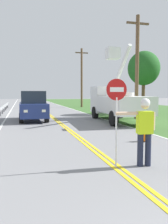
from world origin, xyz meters
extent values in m
cube|color=#3D662D|center=(11.60, 20.00, 0.00)|extent=(16.00, 110.00, 0.01)
cube|color=yellow|center=(-0.09, 20.00, 0.01)|extent=(0.11, 110.00, 0.01)
cube|color=yellow|center=(0.09, 20.00, 0.01)|extent=(0.11, 110.00, 0.01)
cube|color=silver|center=(3.60, 20.00, 0.01)|extent=(0.12, 110.00, 0.01)
cube|color=silver|center=(-3.60, 20.00, 0.01)|extent=(0.12, 110.00, 0.01)
cylinder|color=#1E2338|center=(0.86, 4.76, 0.44)|extent=(0.16, 0.16, 0.88)
cylinder|color=#1E2338|center=(0.64, 4.79, 0.44)|extent=(0.16, 0.16, 0.88)
cube|color=#C6EA19|center=(0.75, 4.77, 1.18)|extent=(0.43, 0.29, 0.60)
cylinder|color=beige|center=(0.26, 4.84, 1.43)|extent=(0.61, 0.17, 0.09)
cylinder|color=beige|center=(0.99, 4.74, 1.21)|extent=(0.09, 0.09, 0.48)
sphere|color=beige|center=(0.75, 4.77, 1.65)|extent=(0.22, 0.22, 0.22)
sphere|color=white|center=(0.75, 4.77, 1.70)|extent=(0.25, 0.25, 0.25)
cylinder|color=silver|center=(-0.02, 4.87, 0.92)|extent=(0.04, 0.04, 1.85)
cylinder|color=#B71414|center=(-0.02, 4.87, 2.05)|extent=(0.56, 0.03, 0.56)
cube|color=white|center=(-0.02, 4.85, 2.05)|extent=(0.38, 0.01, 0.12)
cube|color=white|center=(3.95, 13.04, 1.21)|extent=(2.53, 4.71, 1.10)
cube|color=white|center=(4.12, 16.48, 1.46)|extent=(2.30, 2.21, 2.00)
cube|color=#1E2833|center=(4.17, 17.51, 1.76)|extent=(1.98, 0.16, 0.90)
cylinder|color=silver|center=(3.90, 12.12, 1.88)|extent=(0.56, 0.56, 0.24)
cylinder|color=silver|center=(3.98, 13.68, 3.42)|extent=(0.41, 3.29, 2.99)
cube|color=white|center=(4.06, 15.23, 4.82)|extent=(0.94, 0.94, 0.80)
cube|color=orange|center=(2.68, 11.30, 2.31)|extent=(0.63, 0.83, 0.59)
cylinder|color=black|center=(3.08, 16.33, 0.46)|extent=(0.37, 0.94, 0.92)
cylinder|color=black|center=(5.14, 16.23, 0.46)|extent=(0.37, 0.94, 0.92)
cylinder|color=black|center=(2.86, 12.05, 0.46)|extent=(0.37, 0.94, 0.92)
cylinder|color=black|center=(4.92, 11.95, 0.46)|extent=(0.37, 0.94, 0.92)
cube|color=navy|center=(-1.62, 16.24, 0.80)|extent=(1.85, 4.60, 0.92)
cube|color=#1E2833|center=(-1.62, 16.24, 1.68)|extent=(1.63, 2.86, 0.84)
cube|color=#EAEACC|center=(-1.06, 13.97, 0.85)|extent=(0.24, 0.06, 0.16)
cube|color=#EAEACC|center=(-2.17, 13.96, 0.85)|extent=(0.24, 0.06, 0.16)
cylinder|color=black|center=(-0.80, 14.82, 0.34)|extent=(0.28, 0.68, 0.68)
cylinder|color=black|center=(-2.44, 14.82, 0.34)|extent=(0.28, 0.68, 0.68)
cylinder|color=black|center=(-0.81, 17.67, 0.34)|extent=(0.28, 0.68, 0.68)
cylinder|color=black|center=(-2.45, 17.67, 0.34)|extent=(0.28, 0.68, 0.68)
cylinder|color=brown|center=(6.08, 15.35, 3.87)|extent=(0.28, 0.28, 7.74)
cube|color=brown|center=(6.08, 15.35, 7.14)|extent=(1.80, 0.14, 0.14)
cylinder|color=brown|center=(5.76, 30.82, 4.06)|extent=(0.28, 0.28, 8.12)
cube|color=brown|center=(5.76, 30.82, 7.52)|extent=(1.80, 0.14, 0.14)
cone|color=orange|center=(2.41, 7.65, 0.35)|extent=(0.36, 0.36, 0.70)
cylinder|color=white|center=(2.41, 7.65, 0.39)|extent=(0.25, 0.25, 0.08)
cube|color=black|center=(2.41, 7.65, 0.01)|extent=(0.40, 0.40, 0.03)
cube|color=#4C4C51|center=(-4.20, 20.20, 0.28)|extent=(0.10, 0.10, 0.55)
cube|color=#4C4C51|center=(-4.20, 22.49, 0.28)|extent=(0.10, 0.10, 0.55)
cube|color=#4C4C51|center=(-4.20, 24.77, 0.28)|extent=(0.10, 0.10, 0.55)
cube|color=#4C4C51|center=(-4.20, 27.06, 0.28)|extent=(0.10, 0.10, 0.55)
cube|color=#4C4C51|center=(-4.20, 29.34, 0.28)|extent=(0.10, 0.10, 0.55)
cube|color=#4C4C51|center=(-4.20, 31.63, 0.28)|extent=(0.10, 0.10, 0.55)
cylinder|color=brown|center=(8.80, 19.17, 1.50)|extent=(0.32, 0.32, 3.00)
ellipsoid|color=#1E561E|center=(8.80, 19.17, 4.30)|extent=(3.00, 3.00, 3.20)
camera|label=1|loc=(-2.40, -0.72, 1.96)|focal=37.22mm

